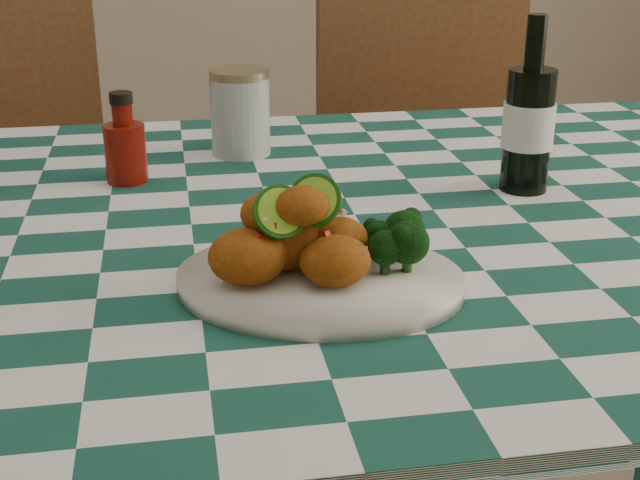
{
  "coord_description": "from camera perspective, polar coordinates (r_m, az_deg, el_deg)",
  "views": [
    {
      "loc": [
        -0.12,
        -1.03,
        1.18
      ],
      "look_at": [
        0.02,
        -0.21,
        0.84
      ],
      "focal_mm": 50.0,
      "sensor_mm": 36.0,
      "label": 1
    }
  ],
  "objects": [
    {
      "name": "broccoli_side",
      "position": [
        0.93,
        4.63,
        -0.03
      ],
      "size": [
        0.07,
        0.07,
        0.05
      ],
      "primitive_type": null,
      "color": "black",
      "rests_on": "plate"
    },
    {
      "name": "mason_jar",
      "position": [
        1.37,
        -5.13,
        8.14
      ],
      "size": [
        0.11,
        0.11,
        0.13
      ],
      "primitive_type": null,
      "rotation": [
        0.0,
        0.0,
        -0.26
      ],
      "color": "#B2BCBA",
      "rests_on": "dining_table"
    },
    {
      "name": "fried_chicken_pile",
      "position": [
        0.89,
        -1.25,
        0.55
      ],
      "size": [
        0.15,
        0.11,
        0.1
      ],
      "primitive_type": null,
      "color": "#994E0E",
      "rests_on": "plate"
    },
    {
      "name": "plate",
      "position": [
        0.92,
        0.0,
        -2.67
      ],
      "size": [
        0.35,
        0.3,
        0.02
      ],
      "primitive_type": null,
      "rotation": [
        0.0,
        0.0,
        -0.28
      ],
      "color": "silver",
      "rests_on": "dining_table"
    },
    {
      "name": "beer_bottle",
      "position": [
        1.22,
        13.3,
        8.41
      ],
      "size": [
        0.08,
        0.08,
        0.23
      ],
      "primitive_type": null,
      "rotation": [
        0.0,
        0.0,
        0.13
      ],
      "color": "black",
      "rests_on": "dining_table"
    },
    {
      "name": "ketchup_bottle",
      "position": [
        1.26,
        -12.42,
        6.41
      ],
      "size": [
        0.07,
        0.07,
        0.13
      ],
      "primitive_type": null,
      "rotation": [
        0.0,
        0.0,
        0.23
      ],
      "color": "#6B0D05",
      "rests_on": "dining_table"
    },
    {
      "name": "wooden_chair_left",
      "position": [
        1.93,
        -18.3,
        0.45
      ],
      "size": [
        0.59,
        0.61,
        1.01
      ],
      "primitive_type": null,
      "rotation": [
        0.0,
        0.0,
        0.33
      ],
      "color": "#472814",
      "rests_on": "ground"
    },
    {
      "name": "wooden_chair_right",
      "position": [
        1.91,
        7.9,
        1.46
      ],
      "size": [
        0.47,
        0.49,
        1.03
      ],
      "primitive_type": null,
      "rotation": [
        0.0,
        0.0,
        0.0
      ],
      "color": "#472814",
      "rests_on": "ground"
    },
    {
      "name": "dining_table",
      "position": [
        1.3,
        -2.6,
        -15.1
      ],
      "size": [
        1.66,
        1.06,
        0.79
      ],
      "primitive_type": null,
      "color": "#174B3E",
      "rests_on": "ground"
    }
  ]
}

